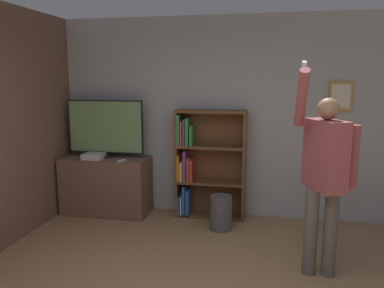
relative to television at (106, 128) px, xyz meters
name	(u,v)px	position (x,y,z in m)	size (l,w,h in m)	color
wall_back	(223,118)	(1.60, 0.27, 0.15)	(6.47, 0.09, 2.70)	#9EA3A8
wall_side_brick	(4,127)	(-0.67, -1.16, 0.14)	(0.06, 4.40, 2.70)	brown
tv_ledge	(106,185)	(0.00, -0.05, -0.81)	(1.20, 0.52, 0.80)	brown
television	(106,128)	(0.00, 0.00, 0.00)	(1.08, 0.22, 0.79)	black
game_console	(94,156)	(-0.12, -0.16, -0.37)	(0.27, 0.23, 0.08)	silver
remote_loose	(122,160)	(0.31, -0.22, -0.40)	(0.07, 0.14, 0.02)	white
bookshelf	(203,164)	(1.36, 0.09, -0.48)	(0.94, 0.28, 1.47)	brown
person	(324,171)	(2.72, -1.24, -0.16)	(0.58, 0.57, 2.03)	#56514C
waste_bin	(221,213)	(1.65, -0.33, -0.99)	(0.27, 0.27, 0.44)	#4C4C51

